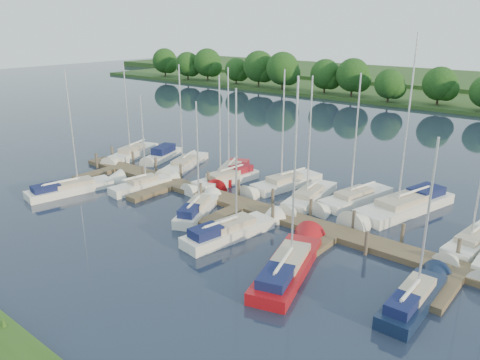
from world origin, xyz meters
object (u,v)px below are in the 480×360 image
Objects in this scene: dock at (240,208)px; sailboat_s_2 at (197,211)px; motorboat at (163,156)px; sailboat_n_0 at (132,155)px; sailboat_n_5 at (283,185)px.

sailboat_s_2 is (-1.91, -2.72, 0.14)m from dock.
sailboat_n_0 is at bearing 13.66° from motorboat.
sailboat_n_0 reaches higher than sailboat_s_2.
sailboat_n_5 is at bearing 92.99° from dock.
sailboat_n_0 is at bearing 133.06° from sailboat_s_2.
sailboat_n_0 is 17.96m from sailboat_s_2.
sailboat_n_0 reaches higher than motorboat.
motorboat is 16.16m from sailboat_s_2.
sailboat_s_2 is at bearing 139.98° from sailboat_n_0.
dock is 18.97m from sailboat_n_0.
motorboat is 15.24m from sailboat_n_5.
dock is 4.45× the size of sailboat_s_2.
dock is 3.80× the size of sailboat_n_0.
sailboat_n_5 is (18.17, 2.37, -0.01)m from sailboat_n_0.
sailboat_n_5 is (15.22, 0.60, -0.07)m from motorboat.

